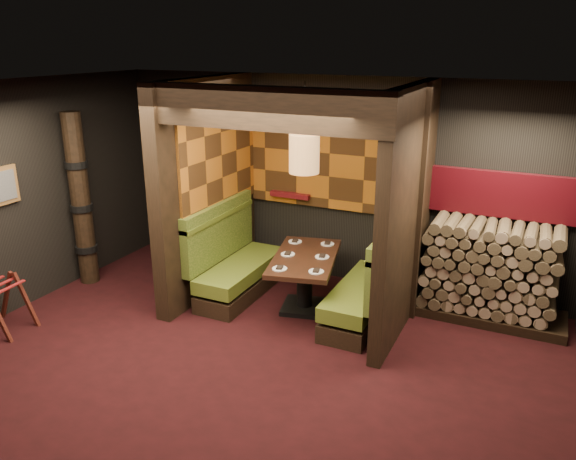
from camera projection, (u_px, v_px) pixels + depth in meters
The scene contains 20 objects.
floor at pixel (235, 370), 5.90m from camera, with size 6.50×5.50×0.02m, color black.
ceiling at pixel (226, 90), 4.97m from camera, with size 6.50×5.50×0.02m, color black.
wall_back at pixel (333, 181), 7.80m from camera, with size 6.50×0.02×2.85m, color black.
partition_left at pixel (207, 188), 7.39m from camera, with size 0.20×2.20×2.85m, color black.
partition_right at pixel (406, 213), 6.36m from camera, with size 0.15×2.10×2.85m, color black.
header_beam at pixel (260, 108), 5.65m from camera, with size 2.85×0.18×0.44m, color black.
tapa_back_panel at pixel (330, 153), 7.64m from camera, with size 2.40×0.06×1.55m, color #AD5D17.
tapa_side_panel at pixel (220, 155), 7.36m from camera, with size 0.04×1.85×1.45m, color #AD5D17.
lacquer_shelf at pixel (290, 195), 8.02m from camera, with size 0.60×0.12×0.07m, color maroon.
booth_bench_left at pixel (235, 265), 7.56m from camera, with size 0.68×1.60×1.14m.
booth_bench_right at pixel (370, 291), 6.80m from camera, with size 0.68×1.60×1.14m.
dining_table at pixel (305, 273), 7.06m from camera, with size 1.05×1.52×0.73m.
place_settings at pixel (305, 255), 6.98m from camera, with size 0.82×1.20×0.03m.
pendant_lamp at pixel (304, 154), 6.52m from camera, with size 0.36×0.36×1.05m.
framed_picture at pixel (4, 185), 6.76m from camera, with size 0.05×0.36×0.46m.
luggage_rack at pixel (2, 302), 6.60m from camera, with size 0.67×0.49×0.70m.
totem_column at pixel (81, 201), 7.68m from camera, with size 0.31×0.31×2.40m.
firewood_stack at pixel (496, 273), 6.78m from camera, with size 1.73×0.70×1.22m.
mosaic_header at pixel (507, 195), 6.78m from camera, with size 1.83×0.10×0.56m, color maroon.
bay_front_post at pixel (420, 208), 6.55m from camera, with size 0.08×0.08×2.85m, color black.
Camera 1 is at (2.68, -4.38, 3.29)m, focal length 35.00 mm.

